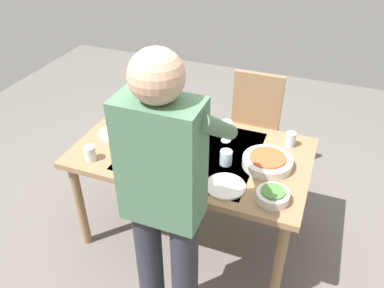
{
  "coord_description": "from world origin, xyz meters",
  "views": [
    {
      "loc": [
        -0.73,
        1.9,
        2.19
      ],
      "look_at": [
        0.0,
        0.0,
        0.79
      ],
      "focal_mm": 36.7,
      "sensor_mm": 36.0,
      "label": 1
    }
  ],
  "objects": [
    {
      "name": "dining_table",
      "position": [
        0.0,
        0.0,
        0.66
      ],
      "size": [
        1.48,
        0.86,
        0.74
      ],
      "color": "#93704C",
      "rests_on": "ground_plane"
    },
    {
      "name": "wine_glass_left",
      "position": [
        0.63,
        -0.19,
        0.84
      ],
      "size": [
        0.07,
        0.07,
        0.15
      ],
      "color": "white",
      "rests_on": "dining_table"
    },
    {
      "name": "ground_plane",
      "position": [
        0.0,
        0.0,
        0.0
      ],
      "size": [
        6.0,
        6.0,
        0.0
      ],
      "primitive_type": "plane",
      "color": "#66605B"
    },
    {
      "name": "dinner_plate_near",
      "position": [
        -0.3,
        0.26,
        0.74
      ],
      "size": [
        0.23,
        0.23,
        0.01
      ],
      "primitive_type": "cylinder",
      "color": "silver",
      "rests_on": "dining_table"
    },
    {
      "name": "side_bowl_salad",
      "position": [
        -0.57,
        0.28,
        0.77
      ],
      "size": [
        0.18,
        0.18,
        0.07
      ],
      "color": "silver",
      "rests_on": "dining_table"
    },
    {
      "name": "water_cup_near_left",
      "position": [
        -0.57,
        -0.28,
        0.79
      ],
      "size": [
        0.06,
        0.06,
        0.1
      ],
      "primitive_type": "cylinder",
      "color": "silver",
      "rests_on": "dining_table"
    },
    {
      "name": "person_server",
      "position": [
        -0.13,
        0.69,
        0.96
      ],
      "size": [
        0.42,
        0.61,
        1.69
      ],
      "color": "#2D2D38",
      "rests_on": "ground_plane"
    },
    {
      "name": "chair_near",
      "position": [
        -0.22,
        -0.81,
        0.53
      ],
      "size": [
        0.4,
        0.4,
        0.91
      ],
      "color": "brown",
      "rests_on": "ground_plane"
    },
    {
      "name": "wine_glass_right",
      "position": [
        -0.17,
        -0.18,
        0.84
      ],
      "size": [
        0.07,
        0.07,
        0.15
      ],
      "color": "white",
      "rests_on": "dining_table"
    },
    {
      "name": "serving_bowl_pasta",
      "position": [
        -0.48,
        -0.01,
        0.77
      ],
      "size": [
        0.3,
        0.3,
        0.07
      ],
      "color": "silver",
      "rests_on": "dining_table"
    },
    {
      "name": "water_cup_near_right",
      "position": [
        -0.24,
        0.06,
        0.78
      ],
      "size": [
        0.08,
        0.08,
        0.09
      ],
      "primitive_type": "cylinder",
      "color": "silver",
      "rests_on": "dining_table"
    },
    {
      "name": "water_cup_far_left",
      "position": [
        0.55,
        0.31,
        0.78
      ],
      "size": [
        0.07,
        0.07,
        0.09
      ],
      "primitive_type": "cylinder",
      "color": "silver",
      "rests_on": "dining_table"
    },
    {
      "name": "wine_bottle",
      "position": [
        0.3,
        -0.34,
        0.85
      ],
      "size": [
        0.07,
        0.07,
        0.3
      ],
      "color": "black",
      "rests_on": "dining_table"
    },
    {
      "name": "dinner_plate_far",
      "position": [
        0.56,
        -0.0,
        0.74
      ],
      "size": [
        0.23,
        0.23,
        0.01
      ],
      "primitive_type": "cylinder",
      "color": "silver",
      "rests_on": "dining_table"
    },
    {
      "name": "table_fork",
      "position": [
        0.08,
        -0.11,
        0.74
      ],
      "size": [
        0.06,
        0.18,
        0.0
      ],
      "primitive_type": "cube",
      "rotation": [
        0.0,
        0.0,
        0.28
      ],
      "color": "silver",
      "rests_on": "dining_table"
    },
    {
      "name": "table_knife",
      "position": [
        0.34,
        0.22,
        0.74
      ],
      "size": [
        0.05,
        0.2,
        0.0
      ],
      "primitive_type": "cube",
      "rotation": [
        0.0,
        0.0,
        0.2
      ],
      "color": "silver",
      "rests_on": "dining_table"
    }
  ]
}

